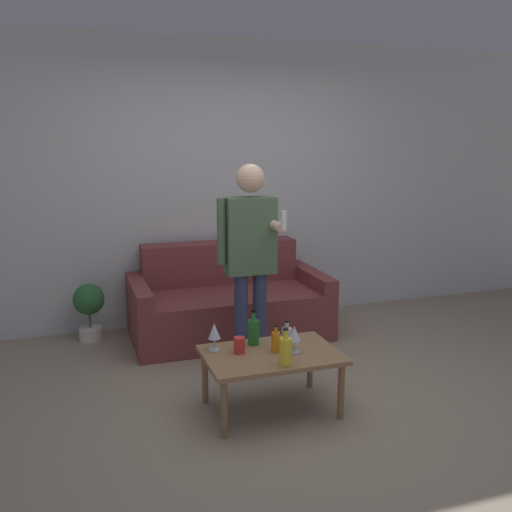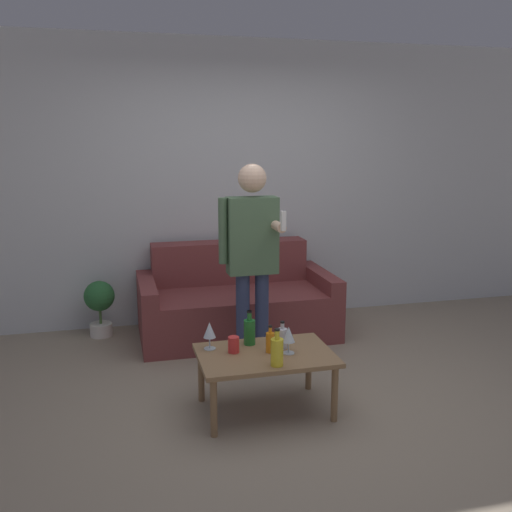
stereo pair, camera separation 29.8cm
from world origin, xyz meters
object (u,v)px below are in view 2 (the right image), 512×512
object	(u,v)px
coffee_table	(265,360)
bottle_orange	(270,342)
couch	(236,303)
person_standing_front	(252,250)

from	to	relation	value
coffee_table	bottle_orange	distance (m)	0.13
couch	person_standing_front	xyz separation A→B (m)	(-0.05, -0.84, 0.66)
coffee_table	person_standing_front	bearing A→B (deg)	83.41
bottle_orange	couch	bearing A→B (deg)	86.36
bottle_orange	person_standing_front	bearing A→B (deg)	86.13
coffee_table	couch	bearing A→B (deg)	85.11
bottle_orange	coffee_table	bearing A→B (deg)	-164.10
bottle_orange	person_standing_front	distance (m)	0.85
couch	coffee_table	size ratio (longest dim) A/B	1.98
person_standing_front	couch	bearing A→B (deg)	86.55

